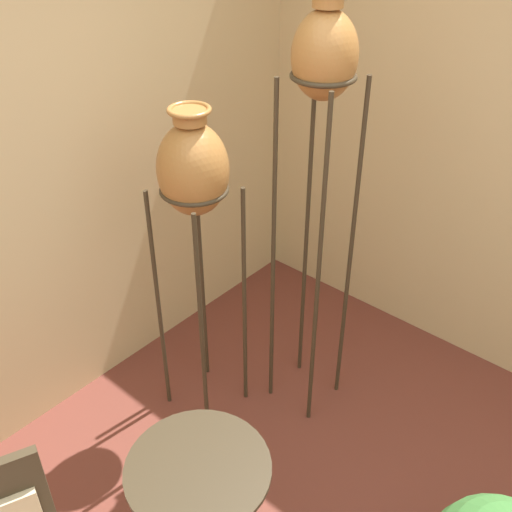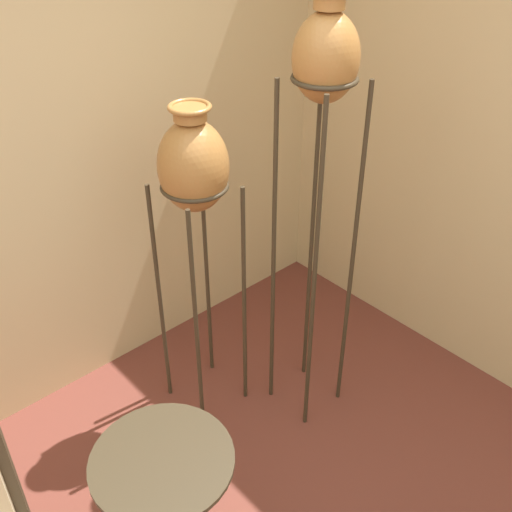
# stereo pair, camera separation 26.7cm
# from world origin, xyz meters

# --- Properties ---
(vase_stand_tall) EXTENTS (0.27, 0.27, 2.00)m
(vase_stand_tall) POSITION_xyz_m (1.01, 0.97, 1.67)
(vase_stand_tall) COLOR #382D1E
(vase_stand_tall) RESTS_ON ground_plane
(vase_stand_medium) EXTENTS (0.30, 0.30, 1.58)m
(vase_stand_medium) POSITION_xyz_m (0.64, 1.32, 1.29)
(vase_stand_medium) COLOR #382D1E
(vase_stand_medium) RESTS_ON ground_plane
(side_table) EXTENTS (0.48, 0.48, 0.75)m
(side_table) POSITION_xyz_m (-0.06, 0.62, 0.54)
(side_table) COLOR #382D1E
(side_table) RESTS_ON ground_plane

